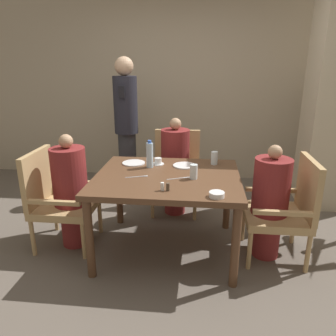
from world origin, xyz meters
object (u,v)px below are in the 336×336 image
at_px(bowl_small, 217,195).
at_px(diner_in_left_chair, 71,190).
at_px(glass_tall_mid, 194,172).
at_px(plate_main_right, 134,163).
at_px(chair_left_side, 56,197).
at_px(chair_far_side, 176,169).
at_px(standing_host, 126,123).
at_px(water_bottle, 150,155).
at_px(glass_tall_near, 214,158).
at_px(teacup_with_saucer, 158,162).
at_px(diner_in_right_chair, 270,201).
at_px(chair_right_side, 287,207).
at_px(plate_main_left, 185,166).
at_px(diner_in_far_chair, 175,166).

bearing_deg(bowl_small, diner_in_left_chair, 161.38).
bearing_deg(glass_tall_mid, plate_main_right, 148.32).
height_order(chair_left_side, chair_far_side, same).
xyz_separation_m(chair_far_side, glass_tall_mid, (0.24, -1.03, 0.32)).
bearing_deg(plate_main_right, bowl_small, -43.78).
bearing_deg(standing_host, chair_left_side, -105.88).
distance_m(standing_host, water_bottle, 1.24).
relative_size(standing_host, bowl_small, 15.24).
bearing_deg(glass_tall_near, chair_left_side, -165.83).
relative_size(teacup_with_saucer, glass_tall_near, 0.93).
distance_m(diner_in_right_chair, teacup_with_saucer, 1.11).
bearing_deg(teacup_with_saucer, chair_right_side, -14.65).
relative_size(chair_far_side, standing_host, 0.53).
bearing_deg(glass_tall_near, chair_right_side, -30.39).
xyz_separation_m(diner_in_left_chair, water_bottle, (0.72, 0.21, 0.31)).
relative_size(water_bottle, glass_tall_near, 2.07).
distance_m(diner_in_left_chair, plate_main_left, 1.11).
bearing_deg(plate_main_left, chair_far_side, 101.37).
bearing_deg(glass_tall_near, standing_host, 138.48).
xyz_separation_m(chair_far_side, plate_main_left, (0.14, -0.69, 0.27)).
xyz_separation_m(chair_right_side, standing_host, (-1.74, 1.35, 0.46)).
distance_m(chair_far_side, plate_main_right, 0.80).
bearing_deg(chair_left_side, standing_host, 74.12).
bearing_deg(plate_main_left, bowl_small, -68.77).
distance_m(chair_left_side, plate_main_right, 0.80).
bearing_deg(water_bottle, teacup_with_saucer, 56.53).
bearing_deg(chair_right_side, glass_tall_mid, -175.51).
height_order(standing_host, water_bottle, standing_host).
distance_m(diner_in_far_chair, glass_tall_mid, 0.94).
relative_size(chair_left_side, plate_main_right, 4.16).
bearing_deg(chair_left_side, chair_far_side, 42.24).
relative_size(diner_in_left_chair, water_bottle, 4.16).
relative_size(chair_right_side, standing_host, 0.53).
distance_m(chair_left_side, chair_right_side, 2.13).
xyz_separation_m(chair_left_side, chair_right_side, (2.13, 0.00, 0.00)).
relative_size(water_bottle, glass_tall_mid, 2.07).
distance_m(bowl_small, water_bottle, 0.91).
relative_size(teacup_with_saucer, bowl_small, 1.02).
xyz_separation_m(chair_far_side, standing_host, (-0.68, 0.39, 0.46)).
bearing_deg(chair_far_side, bowl_small, -73.42).
distance_m(plate_main_right, water_bottle, 0.24).
distance_m(diner_in_left_chair, bowl_small, 1.42).
relative_size(plate_main_left, glass_tall_mid, 1.75).
xyz_separation_m(chair_left_side, bowl_small, (1.49, -0.45, 0.28)).
distance_m(standing_host, bowl_small, 2.12).
distance_m(diner_in_right_chair, bowl_small, 0.71).
bearing_deg(glass_tall_near, diner_in_right_chair, -37.45).
bearing_deg(diner_in_far_chair, standing_host, 141.73).
bearing_deg(plate_main_left, water_bottle, -168.31).
distance_m(chair_left_side, standing_host, 1.48).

